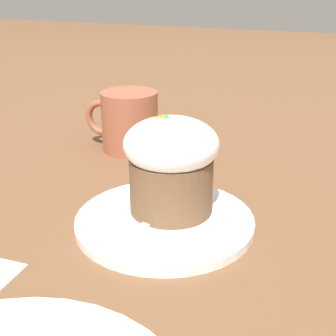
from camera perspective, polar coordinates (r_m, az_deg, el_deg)
name	(u,v)px	position (r m, az deg, el deg)	size (l,w,h in m)	color
ground_plane	(165,225)	(0.54, -0.40, -6.98)	(4.00, 4.00, 0.00)	brown
dessert_plate	(165,221)	(0.54, -0.41, -6.50)	(0.21, 0.21, 0.01)	white
carrot_cake	(168,163)	(0.53, 0.00, 0.66)	(0.11, 0.11, 0.12)	brown
spoon	(155,216)	(0.54, -1.57, -5.85)	(0.04, 0.12, 0.01)	silver
coffee_cup	(128,121)	(0.76, -4.85, 5.72)	(0.13, 0.09, 0.10)	#9E563D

